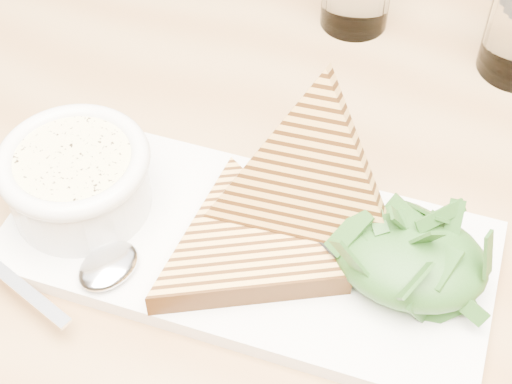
% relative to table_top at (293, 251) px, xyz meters
% --- Properties ---
extents(table_top, '(1.15, 0.81, 0.04)m').
position_rel_table_top_xyz_m(table_top, '(0.00, 0.00, 0.00)').
color(table_top, '#A27B4C').
rests_on(table_top, ground).
extents(table_leg_bl, '(0.06, 0.06, 0.72)m').
position_rel_table_top_xyz_m(table_leg_bl, '(-0.50, 0.32, -0.38)').
color(table_leg_bl, '#A27B4C').
rests_on(table_leg_bl, ground).
extents(platter, '(0.37, 0.17, 0.01)m').
position_rel_table_top_xyz_m(platter, '(-0.03, -0.03, 0.03)').
color(platter, white).
rests_on(platter, table_top).
extents(soup_bowl, '(0.11, 0.11, 0.04)m').
position_rel_table_top_xyz_m(soup_bowl, '(-0.16, -0.03, 0.06)').
color(soup_bowl, white).
rests_on(soup_bowl, platter).
extents(soup, '(0.09, 0.09, 0.01)m').
position_rel_table_top_xyz_m(soup, '(-0.16, -0.03, 0.08)').
color(soup, '#FCECA7').
rests_on(soup, soup_bowl).
extents(bowl_rim, '(0.11, 0.11, 0.01)m').
position_rel_table_top_xyz_m(bowl_rim, '(-0.16, -0.03, 0.08)').
color(bowl_rim, white).
rests_on(bowl_rim, soup_bowl).
extents(sandwich_flat, '(0.22, 0.22, 0.02)m').
position_rel_table_top_xyz_m(sandwich_flat, '(-0.03, -0.04, 0.05)').
color(sandwich_flat, '#DBA150').
rests_on(sandwich_flat, platter).
extents(sandwich_lean, '(0.18, 0.17, 0.19)m').
position_rel_table_top_xyz_m(sandwich_lean, '(0.01, 0.00, 0.09)').
color(sandwich_lean, '#DBA150').
rests_on(sandwich_lean, sandwich_flat).
extents(salad_base, '(0.11, 0.09, 0.04)m').
position_rel_table_top_xyz_m(salad_base, '(0.09, -0.02, 0.06)').
color(salad_base, '#15340E').
rests_on(salad_base, platter).
extents(arugula_pile, '(0.11, 0.10, 0.05)m').
position_rel_table_top_xyz_m(arugula_pile, '(0.09, -0.02, 0.06)').
color(arugula_pile, '#366C29').
rests_on(arugula_pile, platter).
extents(spoon_bowl, '(0.05, 0.06, 0.01)m').
position_rel_table_top_xyz_m(spoon_bowl, '(-0.11, -0.09, 0.04)').
color(spoon_bowl, silver).
rests_on(spoon_bowl, platter).
extents(spoon_handle, '(0.12, 0.05, 0.00)m').
position_rel_table_top_xyz_m(spoon_handle, '(-0.18, -0.12, 0.04)').
color(spoon_handle, silver).
rests_on(spoon_handle, platter).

